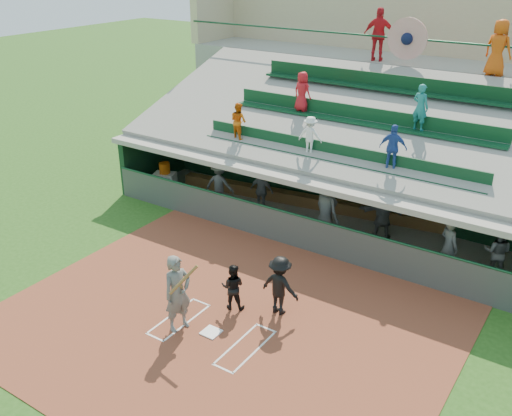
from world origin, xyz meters
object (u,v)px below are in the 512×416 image
Objects in this scene: water_cooler at (165,168)px; home_plate at (211,332)px; batter_at_plate at (178,293)px; catcher at (233,287)px; white_table at (165,182)px.

home_plate is at bearing -41.55° from water_cooler.
batter_at_plate is (-0.78, -0.26, 0.99)m from home_plate.
white_table is at bearing -60.38° from catcher.
water_cooler is (-6.96, 6.16, 0.92)m from home_plate.
white_table is 0.56m from water_cooler.
white_table is 1.98× the size of water_cooler.
home_plate is 0.34× the size of catcher.
batter_at_plate reaches higher than white_table.
batter_at_plate is 4.87× the size of water_cooler.
home_plate is 0.22× the size of batter_at_plate.
home_plate is 0.53× the size of white_table.
batter_at_plate reaches higher than home_plate.
white_table is at bearing 134.06° from batter_at_plate.
catcher reaches higher than home_plate.
batter_at_plate reaches higher than catcher.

